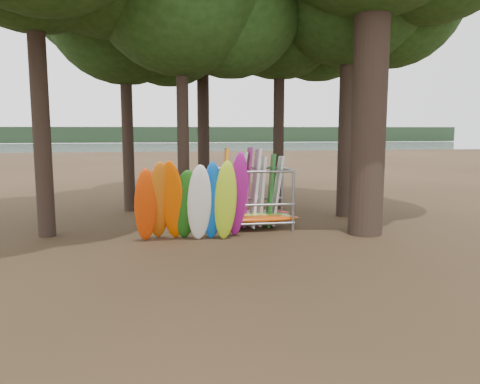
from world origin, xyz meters
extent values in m
plane|color=#47331E|center=(0.00, 0.00, 0.00)|extent=(120.00, 120.00, 0.00)
plane|color=gray|center=(0.00, 60.00, 0.00)|extent=(160.00, 160.00, 0.00)
cube|color=black|center=(0.00, 110.00, 2.00)|extent=(160.00, 4.00, 4.00)
cylinder|color=black|center=(-5.65, 2.10, 6.10)|extent=(0.55, 0.55, 12.20)
cylinder|color=black|center=(-3.29, 6.59, 5.01)|extent=(0.48, 0.48, 10.02)
ellipsoid|color=black|center=(-3.29, 6.59, 8.52)|extent=(7.37, 7.37, 6.41)
cylinder|color=black|center=(0.04, 8.00, 6.53)|extent=(0.55, 0.55, 13.07)
cylinder|color=black|center=(3.19, 6.24, 5.29)|extent=(0.47, 0.47, 10.58)
cylinder|color=black|center=(-1.11, 3.17, 5.03)|extent=(0.42, 0.42, 10.06)
cylinder|color=black|center=(5.29, 3.92, 5.60)|extent=(0.49, 0.49, 11.19)
cylinder|color=black|center=(4.81, 0.69, 6.63)|extent=(1.13, 1.13, 13.26)
ellipsoid|color=#DD3C08|center=(-2.38, 0.35, 1.19)|extent=(0.80, 1.53, 2.53)
ellipsoid|color=orange|center=(-1.98, 0.47, 1.30)|extent=(0.89, 2.08, 2.76)
ellipsoid|color=#F55901|center=(-1.58, 0.35, 1.31)|extent=(0.89, 1.86, 2.75)
ellipsoid|color=#1D6217|center=(-1.17, 0.49, 1.16)|extent=(0.85, 1.58, 2.47)
ellipsoid|color=white|center=(-0.77, 0.27, 1.24)|extent=(0.74, 1.31, 2.58)
ellipsoid|color=#0A51BA|center=(-0.37, 0.42, 1.28)|extent=(0.64, 1.16, 2.65)
ellipsoid|color=#ADD821|center=(0.04, 0.27, 1.29)|extent=(0.71, 1.19, 2.69)
ellipsoid|color=#A9188F|center=(0.44, 0.44, 1.42)|extent=(0.63, 1.76, 2.99)
ellipsoid|color=#D0480B|center=(1.22, 1.70, 0.42)|extent=(3.18, 0.55, 0.24)
ellipsoid|color=gold|center=(1.22, 2.06, 0.42)|extent=(2.81, 0.55, 0.24)
ellipsoid|color=#1C7E29|center=(1.22, 2.36, 0.42)|extent=(2.84, 0.55, 0.24)
ellipsoid|color=red|center=(1.22, 2.71, 0.42)|extent=(3.03, 0.55, 0.24)
cube|color=orange|center=(0.24, 2.35, 1.41)|extent=(0.38, 0.79, 2.86)
cube|color=silver|center=(0.52, 2.48, 1.24)|extent=(0.58, 0.75, 2.50)
cube|color=silver|center=(0.80, 2.34, 1.36)|extent=(0.58, 0.78, 2.72)
cube|color=#94186B|center=(1.08, 2.45, 1.42)|extent=(0.41, 0.80, 2.87)
cube|color=white|center=(1.36, 2.30, 1.40)|extent=(0.42, 0.81, 2.83)
cube|color=white|center=(1.64, 2.49, 1.25)|extent=(0.33, 0.77, 2.54)
cube|color=#176A1B|center=(1.92, 2.30, 1.30)|extent=(0.39, 0.77, 2.64)
cube|color=silver|center=(2.21, 2.51, 1.26)|extent=(0.48, 0.77, 2.55)
camera|label=1|loc=(-1.84, -13.82, 3.50)|focal=35.00mm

